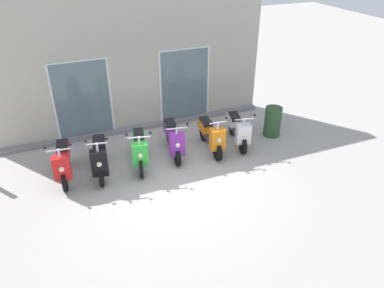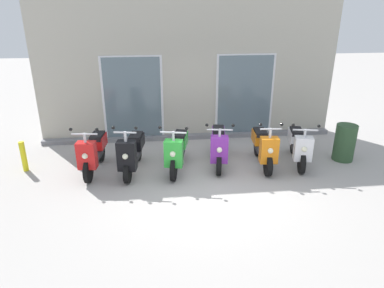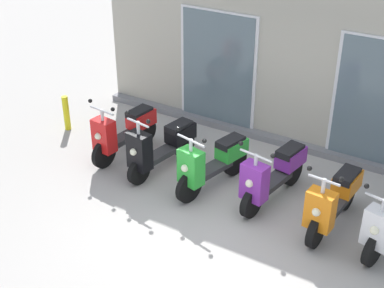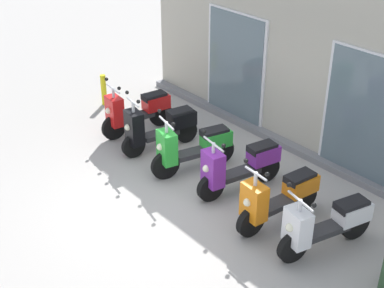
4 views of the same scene
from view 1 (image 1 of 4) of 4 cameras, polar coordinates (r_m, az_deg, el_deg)
ground_plane at (r=9.16m, az=-3.51°, el=-5.12°), size 40.00×40.00×0.00m
storefront_facade at (r=10.90m, az=-9.13°, el=11.98°), size 8.01×0.50×4.07m
scooter_red at (r=9.37m, az=-19.20°, el=-2.49°), size 0.59×1.57×1.20m
scooter_black at (r=9.32m, az=-14.01°, el=-1.84°), size 0.61×1.57×1.24m
scooter_green at (r=9.45m, az=-8.05°, el=-0.67°), size 0.72×1.60×1.20m
scooter_purple at (r=9.84m, az=-2.89°, el=0.86°), size 0.66×1.62×1.17m
scooter_orange at (r=10.05m, az=2.90°, el=1.43°), size 0.52×1.59×1.20m
scooter_white at (r=10.44m, az=7.08°, el=2.31°), size 0.72×1.58×1.14m
trash_bin at (r=11.05m, az=12.29°, el=3.39°), size 0.48×0.48×0.88m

